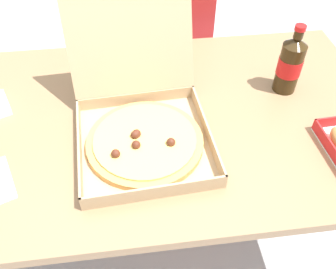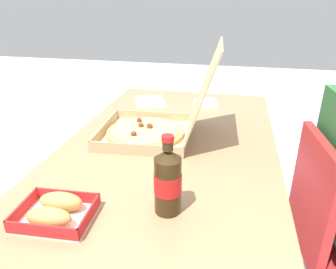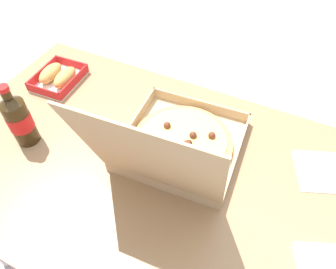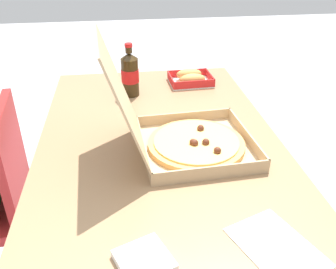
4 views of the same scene
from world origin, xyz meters
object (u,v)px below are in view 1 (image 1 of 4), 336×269
(diner_person, at_px, (161,12))
(pizza_box_open, at_px, (142,122))
(cola_bottle, at_px, (290,64))
(chair, at_px, (164,59))

(diner_person, relative_size, pizza_box_open, 2.35)
(cola_bottle, bearing_deg, pizza_box_open, -161.96)
(pizza_box_open, bearing_deg, diner_person, 79.77)
(chair, height_order, diner_person, diner_person)
(chair, bearing_deg, cola_bottle, -60.63)
(pizza_box_open, bearing_deg, cola_bottle, 18.04)
(diner_person, height_order, cola_bottle, diner_person)
(diner_person, bearing_deg, cola_bottle, -62.53)
(chair, bearing_deg, pizza_box_open, -101.47)
(chair, distance_m, pizza_box_open, 0.79)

